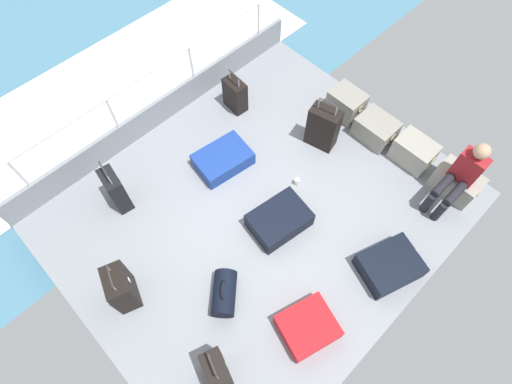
{
  "coord_description": "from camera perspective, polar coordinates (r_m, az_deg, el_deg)",
  "views": [
    {
      "loc": [
        1.78,
        -1.82,
        5.01
      ],
      "look_at": [
        -0.13,
        0.04,
        0.25
      ],
      "focal_mm": 28.54,
      "sensor_mm": 36.0,
      "label": 1
    }
  ],
  "objects": [
    {
      "name": "suitcase_4",
      "position": [
        5.03,
        7.26,
        -18.23
      ],
      "size": [
        0.7,
        0.75,
        0.22
      ],
      "color": "red",
      "rests_on": "ground_plane"
    },
    {
      "name": "suitcase_8",
      "position": [
        6.46,
        -2.94,
        13.45
      ],
      "size": [
        0.39,
        0.25,
        0.71
      ],
      "color": "black",
      "rests_on": "ground_plane"
    },
    {
      "name": "suitcase_0",
      "position": [
        5.4,
        3.27,
        -3.93
      ],
      "size": [
        0.65,
        0.83,
        0.27
      ],
      "color": "black",
      "rests_on": "ground_plane"
    },
    {
      "name": "suitcase_7",
      "position": [
        5.7,
        -19.04,
        0.28
      ],
      "size": [
        0.41,
        0.26,
        0.86
      ],
      "color": "black",
      "rests_on": "ground_plane"
    },
    {
      "name": "cargo_crate_1",
      "position": [
        6.4,
        16.44,
        8.48
      ],
      "size": [
        0.6,
        0.45,
        0.35
      ],
      "color": "gray",
      "rests_on": "ground_plane"
    },
    {
      "name": "railing_port",
      "position": [
        6.07,
        -14.29,
        14.44
      ],
      "size": [
        0.04,
        4.2,
        1.02
      ],
      "color": "silver",
      "rests_on": "ground_plane"
    },
    {
      "name": "paper_cup",
      "position": [
        5.8,
        5.76,
        1.47
      ],
      "size": [
        0.08,
        0.08,
        0.1
      ],
      "primitive_type": "cylinder",
      "color": "white",
      "rests_on": "ground_plane"
    },
    {
      "name": "cargo_crate_3",
      "position": [
        6.25,
        26.25,
        1.24
      ],
      "size": [
        0.64,
        0.39,
        0.38
      ],
      "color": "gray",
      "rests_on": "ground_plane"
    },
    {
      "name": "ground_plane",
      "position": [
        5.65,
        0.62,
        -2.44
      ],
      "size": [
        4.4,
        5.2,
        0.06
      ],
      "primitive_type": "cube",
      "color": "gray"
    },
    {
      "name": "gunwale_port",
      "position": [
        6.47,
        -13.21,
        11.06
      ],
      "size": [
        0.06,
        5.2,
        0.45
      ],
      "primitive_type": "cube",
      "color": "gray",
      "rests_on": "ground_plane"
    },
    {
      "name": "suitcase_6",
      "position": [
        6.01,
        9.36,
        8.92
      ],
      "size": [
        0.48,
        0.35,
        0.89
      ],
      "color": "black",
      "rests_on": "ground_plane"
    },
    {
      "name": "cargo_crate_2",
      "position": [
        6.3,
        21.25,
        5.29
      ],
      "size": [
        0.59,
        0.4,
        0.39
      ],
      "color": "gray",
      "rests_on": "ground_plane"
    },
    {
      "name": "suitcase_2",
      "position": [
        5.43,
        18.22,
        -9.78
      ],
      "size": [
        0.76,
        0.86,
        0.26
      ],
      "color": "black",
      "rests_on": "ground_plane"
    },
    {
      "name": "sea_wake",
      "position": [
        7.81,
        -18.84,
        13.79
      ],
      "size": [
        12.0,
        12.0,
        0.01
      ],
      "color": "teal",
      "rests_on": "ground_plane"
    },
    {
      "name": "suitcase_5",
      "position": [
        4.75,
        -5.55,
        -23.65
      ],
      "size": [
        0.41,
        0.33,
        0.78
      ],
      "color": "black",
      "rests_on": "ground_plane"
    },
    {
      "name": "cargo_crate_0",
      "position": [
        6.57,
        12.52,
        12.03
      ],
      "size": [
        0.54,
        0.41,
        0.42
      ],
      "color": "gray",
      "rests_on": "ground_plane"
    },
    {
      "name": "suitcase_1",
      "position": [
        5.13,
        -18.33,
        -12.65
      ],
      "size": [
        0.47,
        0.38,
        0.77
      ],
      "color": "black",
      "rests_on": "ground_plane"
    },
    {
      "name": "duffel_bag",
      "position": [
        5.06,
        -4.48,
        -13.96
      ],
      "size": [
        0.57,
        0.58,
        0.41
      ],
      "color": "black",
      "rests_on": "ground_plane"
    },
    {
      "name": "suitcase_3",
      "position": [
        5.91,
        -4.66,
        4.59
      ],
      "size": [
        0.64,
        0.84,
        0.23
      ],
      "color": "navy",
      "rests_on": "ground_plane"
    },
    {
      "name": "passenger_seated",
      "position": [
        5.84,
        26.79,
        2.04
      ],
      "size": [
        0.34,
        0.66,
        1.08
      ],
      "color": "maroon",
      "rests_on": "ground_plane"
    }
  ]
}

